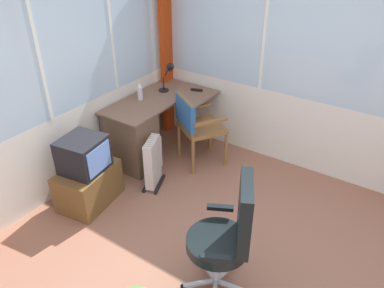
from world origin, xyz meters
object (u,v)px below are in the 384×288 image
(desk_lamp, at_px, (170,73))
(tv_on_stand, at_px, (87,175))
(wooden_armchair, at_px, (193,122))
(space_heater, at_px, (154,162))
(spray_bottle, at_px, (140,92))
(tv_remote, at_px, (197,90))
(office_chair, at_px, (229,232))
(desk, at_px, (135,135))

(desk_lamp, bearing_deg, tv_on_stand, -178.10)
(wooden_armchair, height_order, space_heater, wooden_armchair)
(spray_bottle, xyz_separation_m, space_heater, (-0.47, -0.55, -0.55))
(wooden_armchair, bearing_deg, space_heater, 168.23)
(tv_remote, xyz_separation_m, wooden_armchair, (-0.46, -0.26, -0.18))
(desk_lamp, height_order, tv_remote, desk_lamp)
(office_chair, bearing_deg, space_heater, 60.47)
(desk_lamp, bearing_deg, wooden_armchair, -118.59)
(desk_lamp, distance_m, wooden_armchair, 0.75)
(desk, height_order, desk_lamp, desk_lamp)
(office_chair, xyz_separation_m, tv_on_stand, (0.15, 1.77, -0.26))
(desk_lamp, height_order, tv_on_stand, desk_lamp)
(desk, distance_m, tv_remote, 1.00)
(desk, bearing_deg, spray_bottle, 23.37)
(desk_lamp, height_order, space_heater, desk_lamp)
(tv_remote, relative_size, wooden_armchair, 0.17)
(desk, xyz_separation_m, office_chair, (-0.99, -1.83, 0.20))
(desk_lamp, bearing_deg, tv_remote, -61.55)
(spray_bottle, distance_m, tv_on_stand, 1.24)
(spray_bottle, relative_size, space_heater, 0.36)
(desk, bearing_deg, tv_remote, -19.32)
(space_heater, bearing_deg, spray_bottle, 49.47)
(desk, height_order, spray_bottle, spray_bottle)
(desk, distance_m, office_chair, 2.09)
(desk, height_order, space_heater, desk)
(tv_remote, bearing_deg, desk_lamp, 100.99)
(wooden_armchair, distance_m, tv_on_stand, 1.37)
(wooden_armchair, relative_size, office_chair, 0.83)
(spray_bottle, distance_m, space_heater, 0.91)
(office_chair, height_order, space_heater, office_chair)
(space_heater, bearing_deg, desk, 65.13)
(wooden_armchair, bearing_deg, tv_remote, 28.87)
(desk_lamp, bearing_deg, office_chair, -133.19)
(wooden_armchair, bearing_deg, desk_lamp, 61.41)
(desk_lamp, relative_size, spray_bottle, 1.66)
(desk, xyz_separation_m, space_heater, (-0.20, -0.44, -0.11))
(space_heater, bearing_deg, office_chair, -119.53)
(desk_lamp, distance_m, tv_remote, 0.40)
(tv_remote, distance_m, spray_bottle, 0.75)
(tv_remote, xyz_separation_m, office_chair, (-1.87, -1.52, -0.15))
(desk_lamp, distance_m, space_heater, 1.22)
(tv_on_stand, bearing_deg, wooden_armchair, -21.79)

